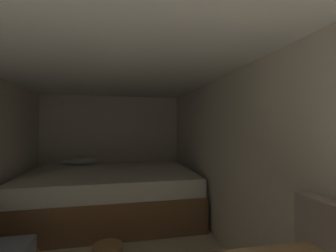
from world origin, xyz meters
The scene contains 4 objects.
wall_back centered at (0.00, 4.78, 1.01)m, with size 2.77×0.05×2.03m, color beige.
wall_right centered at (1.36, 2.16, 1.01)m, with size 0.05×5.19×2.03m, color beige.
ceiling_slab centered at (0.00, 2.16, 2.05)m, with size 2.77×5.19×0.05m, color white.
bed centered at (0.00, 3.78, 0.36)m, with size 2.55×1.86×0.86m.
Camera 1 is at (0.08, -0.11, 1.41)m, focal length 25.49 mm.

